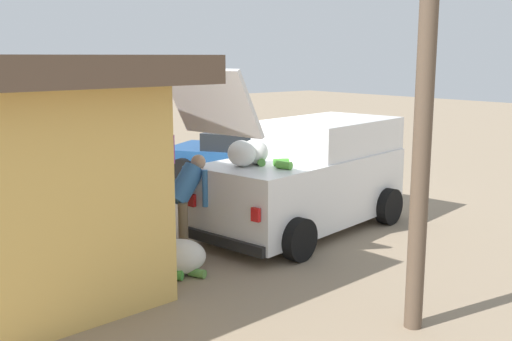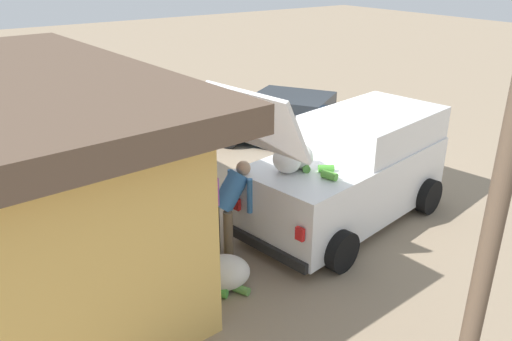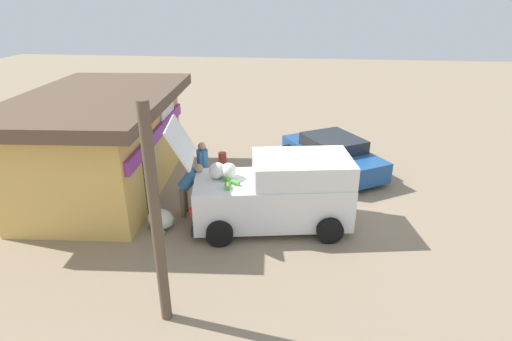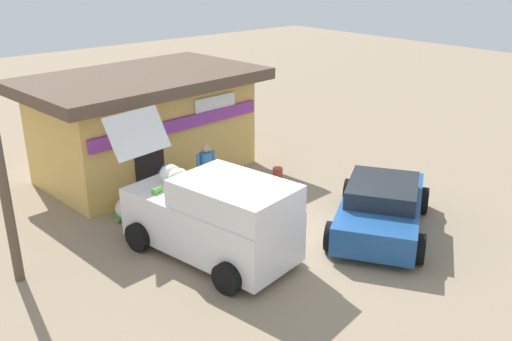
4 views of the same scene
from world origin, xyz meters
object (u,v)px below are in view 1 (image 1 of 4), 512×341
object	(u,v)px
delivery_van	(309,176)
vendor_standing	(148,178)
unloaded_banana_pile	(179,258)
parked_sedan	(249,158)
customer_bending	(185,195)
paint_bucket	(93,195)

from	to	relation	value
delivery_van	vendor_standing	xyz separation A→B (m)	(1.53, 2.34, 0.02)
delivery_van	unloaded_banana_pile	xyz separation A→B (m)	(-0.51, 3.01, -0.72)
delivery_van	parked_sedan	bearing A→B (deg)	-23.84
parked_sedan	vendor_standing	world-z (taller)	vendor_standing
parked_sedan	customer_bending	xyz separation A→B (m)	(-3.53, 4.08, 0.31)
delivery_van	unloaded_banana_pile	bearing A→B (deg)	99.67
delivery_van	vendor_standing	bearing A→B (deg)	56.84
vendor_standing	paint_bucket	world-z (taller)	vendor_standing
customer_bending	unloaded_banana_pile	xyz separation A→B (m)	(-0.76, 0.60, -0.68)
vendor_standing	unloaded_banana_pile	size ratio (longest dim) A/B	1.77
vendor_standing	customer_bending	world-z (taller)	vendor_standing
delivery_van	paint_bucket	xyz separation A→B (m)	(4.04, 2.25, -0.75)
parked_sedan	paint_bucket	xyz separation A→B (m)	(0.27, 3.92, -0.40)
parked_sedan	customer_bending	distance (m)	5.41
parked_sedan	customer_bending	world-z (taller)	customer_bending
unloaded_banana_pile	customer_bending	bearing A→B (deg)	-38.23
vendor_standing	customer_bending	bearing A→B (deg)	176.56
parked_sedan	vendor_standing	distance (m)	4.61
vendor_standing	unloaded_banana_pile	xyz separation A→B (m)	(-2.04, 0.68, -0.74)
delivery_van	vendor_standing	size ratio (longest dim) A/B	2.80
unloaded_banana_pile	paint_bucket	bearing A→B (deg)	-9.54
parked_sedan	unloaded_banana_pile	world-z (taller)	parked_sedan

